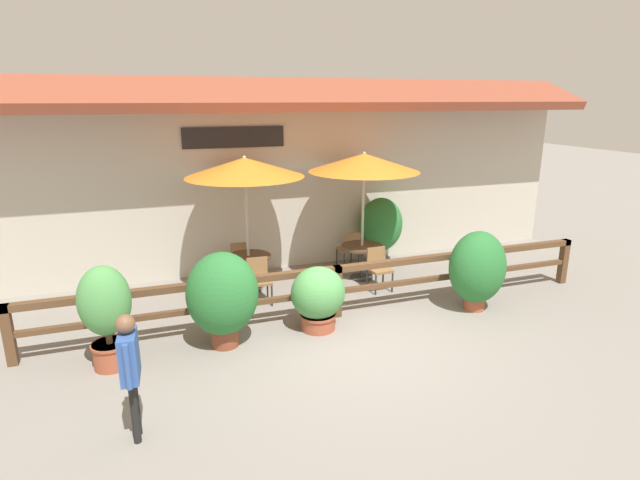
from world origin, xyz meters
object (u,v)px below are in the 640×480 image
Objects in this scene: chair_near_wallside at (240,258)px; chair_near_streetside at (259,278)px; chair_middle_wallside at (349,248)px; potted_plant_corner_fern at (223,296)px; patio_umbrella_near at (245,167)px; dining_table_near at (249,263)px; pedestrian at (130,361)px; potted_plant_entrance_palm at (477,268)px; chair_middle_streetside at (378,267)px; patio_umbrella_middle at (364,163)px; dining_table_middle at (362,252)px; potted_plant_tall_tropical at (381,225)px; potted_plant_small_flowering at (318,297)px; potted_plant_broad_leaf at (106,310)px.

chair_near_streetside is at bearing 99.11° from chair_near_wallside.
chair_middle_wallside is 0.56× the size of potted_plant_corner_fern.
patio_umbrella_near is at bearing 95.46° from chair_near_streetside.
pedestrian reaches higher than dining_table_near.
chair_middle_streetside is at bearing 129.88° from potted_plant_entrance_palm.
patio_umbrella_near and patio_umbrella_middle have the same top height.
chair_near_wallside is at bearing 141.81° from potted_plant_entrance_palm.
patio_umbrella_near is 3.12m from dining_table_middle.
dining_table_middle is at bearing 32.43° from potted_plant_corner_fern.
pedestrian is (-4.61, -4.02, 0.40)m from dining_table_middle.
potted_plant_entrance_palm is 3.09m from potted_plant_tall_tropical.
patio_umbrella_middle is 2.15m from chair_middle_wallside.
chair_near_streetside is at bearing 59.38° from potted_plant_corner_fern.
dining_table_near is 0.69m from chair_near_wallside.
potted_plant_corner_fern is at bearing 178.48° from potted_plant_entrance_palm.
chair_middle_streetside is 1.00× the size of chair_middle_wallside.
chair_near_wallside is 3.01m from potted_plant_corner_fern.
pedestrian is at bearing -147.62° from chair_middle_streetside.
dining_table_middle is at bearing -45.53° from pedestrian.
patio_umbrella_middle is at bearing 32.43° from potted_plant_corner_fern.
dining_table_near is at bearing 158.92° from chair_middle_streetside.
potted_plant_corner_fern reaches higher than potted_plant_entrance_palm.
chair_middle_streetside is at bearing 86.72° from chair_middle_wallside.
pedestrian reaches higher than potted_plant_entrance_palm.
potted_plant_tall_tropical is at bearing 44.70° from dining_table_middle.
dining_table_near is 4.68m from pedestrian.
chair_near_streetside is 0.56× the size of pedestrian.
chair_near_streetside is at bearing -85.51° from dining_table_near.
potted_plant_tall_tropical is (0.80, 1.55, 0.43)m from chair_middle_streetside.
potted_plant_entrance_palm is at bearing -31.70° from dining_table_near.
potted_plant_tall_tropical is 1.01× the size of pedestrian.
potted_plant_entrance_palm is at bearing -69.67° from pedestrian.
chair_near_streetside is (0.05, -0.68, -0.10)m from dining_table_near.
dining_table_near is at bearing 109.13° from potted_plant_small_flowering.
chair_middle_streetside is 1.98m from potted_plant_entrance_palm.
patio_umbrella_middle reaches higher than potted_plant_small_flowering.
potted_plant_broad_leaf is (-2.52, -2.31, -1.63)m from patio_umbrella_near.
chair_middle_wallside is at bearing 113.93° from potted_plant_entrance_palm.
chair_near_streetside is at bearing -166.51° from dining_table_middle.
chair_near_wallside is at bearing 94.62° from dining_table_near.
dining_table_middle is (2.51, -0.78, 0.10)m from chair_near_wallside.
chair_middle_streetside is (2.45, -0.14, 0.00)m from chair_near_streetside.
potted_plant_broad_leaf reaches higher than chair_middle_wallside.
potted_plant_broad_leaf reaches higher than potted_plant_small_flowering.
potted_plant_corner_fern is (-3.30, -2.81, 0.36)m from chair_middle_wallside.
potted_plant_entrance_palm reaches higher than dining_table_middle.
pedestrian reaches higher than potted_plant_corner_fern.
potted_plant_entrance_palm is 6.19m from pedestrian.
chair_middle_wallside is 6.64m from pedestrian.
chair_near_wallside is 0.58× the size of potted_plant_entrance_palm.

